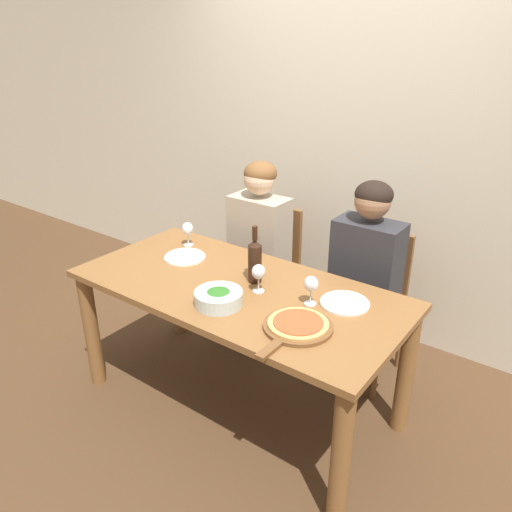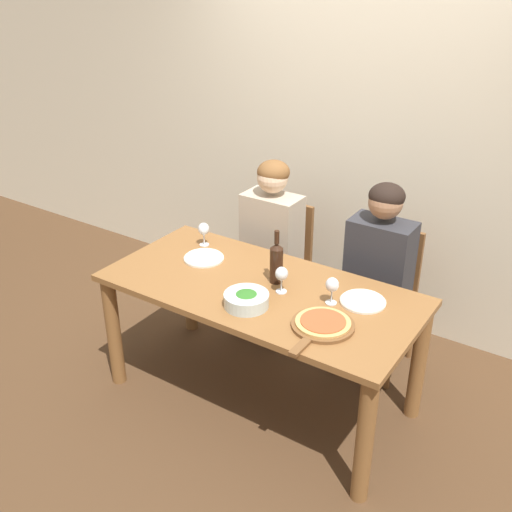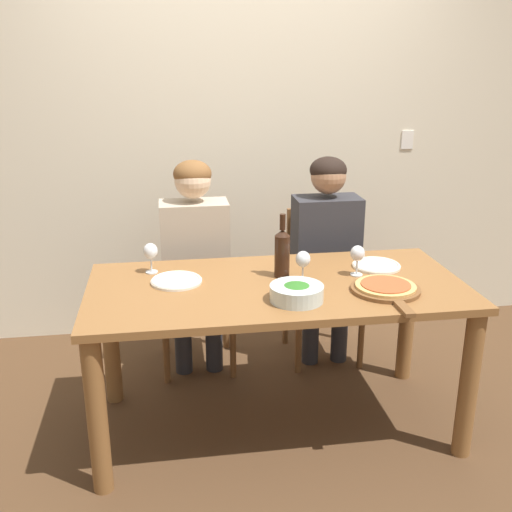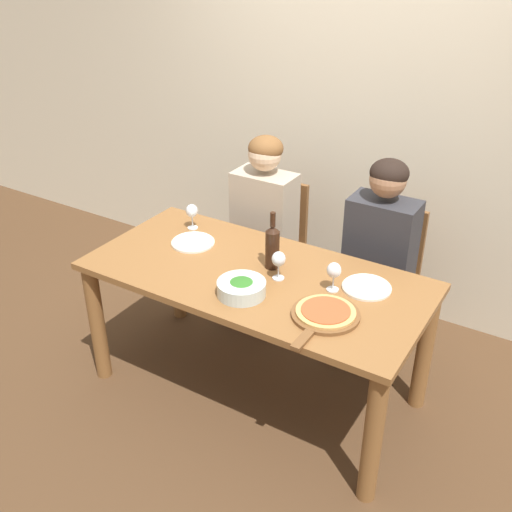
{
  "view_description": "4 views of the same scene",
  "coord_description": "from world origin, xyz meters",
  "px_view_note": "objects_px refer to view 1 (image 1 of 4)",
  "views": [
    {
      "loc": [
        1.45,
        -1.8,
        1.97
      ],
      "look_at": [
        0.04,
        0.12,
        0.9
      ],
      "focal_mm": 35.0,
      "sensor_mm": 36.0,
      "label": 1
    },
    {
      "loc": [
        1.56,
        -2.4,
        2.4
      ],
      "look_at": [
        -0.01,
        -0.02,
        0.96
      ],
      "focal_mm": 42.0,
      "sensor_mm": 36.0,
      "label": 2
    },
    {
      "loc": [
        -0.49,
        -2.57,
        1.78
      ],
      "look_at": [
        -0.08,
        0.1,
        0.87
      ],
      "focal_mm": 42.0,
      "sensor_mm": 36.0,
      "label": 3
    },
    {
      "loc": [
        1.37,
        -2.23,
        2.32
      ],
      "look_at": [
        0.0,
        0.0,
        0.86
      ],
      "focal_mm": 42.0,
      "sensor_mm": 36.0,
      "label": 4
    }
  ],
  "objects_px": {
    "wine_glass_left": "(188,230)",
    "wine_glass_centre": "(259,273)",
    "wine_bottle": "(255,260)",
    "dinner_plate_left": "(185,257)",
    "chair_left": "(267,265)",
    "broccoli_bowl": "(219,298)",
    "dinner_plate_right": "(345,303)",
    "chair_right": "(369,297)",
    "person_woman": "(258,236)",
    "pizza_on_board": "(297,326)",
    "person_man": "(365,265)",
    "wine_glass_right": "(311,285)"
  },
  "relations": [
    {
      "from": "wine_bottle",
      "to": "dinner_plate_left",
      "type": "bearing_deg",
      "value": -179.51
    },
    {
      "from": "broccoli_bowl",
      "to": "wine_glass_centre",
      "type": "relative_size",
      "value": 1.56
    },
    {
      "from": "dinner_plate_left",
      "to": "dinner_plate_right",
      "type": "bearing_deg",
      "value": 3.69
    },
    {
      "from": "chair_left",
      "to": "wine_glass_left",
      "type": "relative_size",
      "value": 5.95
    },
    {
      "from": "person_man",
      "to": "dinner_plate_right",
      "type": "height_order",
      "value": "person_man"
    },
    {
      "from": "person_woman",
      "to": "pizza_on_board",
      "type": "height_order",
      "value": "person_woman"
    },
    {
      "from": "person_man",
      "to": "wine_bottle",
      "type": "distance_m",
      "value": 0.69
    },
    {
      "from": "chair_left",
      "to": "chair_right",
      "type": "relative_size",
      "value": 1.0
    },
    {
      "from": "person_woman",
      "to": "wine_glass_right",
      "type": "height_order",
      "value": "person_woman"
    },
    {
      "from": "person_man",
      "to": "wine_glass_centre",
      "type": "height_order",
      "value": "person_man"
    },
    {
      "from": "chair_right",
      "to": "wine_bottle",
      "type": "relative_size",
      "value": 2.88
    },
    {
      "from": "broccoli_bowl",
      "to": "dinner_plate_left",
      "type": "xyz_separation_m",
      "value": [
        -0.51,
        0.3,
        -0.03
      ]
    },
    {
      "from": "chair_right",
      "to": "person_woman",
      "type": "xyz_separation_m",
      "value": [
        -0.76,
        -0.11,
        0.25
      ]
    },
    {
      "from": "broccoli_bowl",
      "to": "wine_glass_centre",
      "type": "bearing_deg",
      "value": 70.72
    },
    {
      "from": "wine_glass_left",
      "to": "person_woman",
      "type": "bearing_deg",
      "value": 59.93
    },
    {
      "from": "dinner_plate_left",
      "to": "wine_glass_right",
      "type": "xyz_separation_m",
      "value": [
        0.87,
        -0.03,
        0.1
      ]
    },
    {
      "from": "person_woman",
      "to": "pizza_on_board",
      "type": "distance_m",
      "value": 1.16
    },
    {
      "from": "wine_bottle",
      "to": "broccoli_bowl",
      "type": "xyz_separation_m",
      "value": [
        0.01,
        -0.3,
        -0.09
      ]
    },
    {
      "from": "dinner_plate_right",
      "to": "chair_left",
      "type": "bearing_deg",
      "value": 145.79
    },
    {
      "from": "pizza_on_board",
      "to": "wine_glass_centre",
      "type": "height_order",
      "value": "wine_glass_centre"
    },
    {
      "from": "chair_right",
      "to": "wine_glass_right",
      "type": "bearing_deg",
      "value": -91.0
    },
    {
      "from": "person_woman",
      "to": "dinner_plate_left",
      "type": "xyz_separation_m",
      "value": [
        -0.12,
        -0.56,
        0.02
      ]
    },
    {
      "from": "pizza_on_board",
      "to": "person_woman",
      "type": "bearing_deg",
      "value": 134.89
    },
    {
      "from": "chair_right",
      "to": "person_woman",
      "type": "relative_size",
      "value": 0.72
    },
    {
      "from": "dinner_plate_left",
      "to": "chair_left",
      "type": "bearing_deg",
      "value": 79.95
    },
    {
      "from": "chair_left",
      "to": "person_man",
      "type": "xyz_separation_m",
      "value": [
        0.76,
        -0.11,
        0.25
      ]
    },
    {
      "from": "dinner_plate_right",
      "to": "wine_glass_centre",
      "type": "height_order",
      "value": "wine_glass_centre"
    },
    {
      "from": "wine_bottle",
      "to": "broccoli_bowl",
      "type": "relative_size",
      "value": 1.32
    },
    {
      "from": "person_man",
      "to": "pizza_on_board",
      "type": "distance_m",
      "value": 0.82
    },
    {
      "from": "wine_glass_left",
      "to": "wine_glass_centre",
      "type": "xyz_separation_m",
      "value": [
        0.71,
        -0.23,
        0.0
      ]
    },
    {
      "from": "person_man",
      "to": "dinner_plate_left",
      "type": "height_order",
      "value": "person_man"
    },
    {
      "from": "dinner_plate_left",
      "to": "wine_glass_left",
      "type": "height_order",
      "value": "wine_glass_left"
    },
    {
      "from": "broccoli_bowl",
      "to": "pizza_on_board",
      "type": "relative_size",
      "value": 0.52
    },
    {
      "from": "person_woman",
      "to": "dinner_plate_left",
      "type": "height_order",
      "value": "person_woman"
    },
    {
      "from": "broccoli_bowl",
      "to": "person_man",
      "type": "bearing_deg",
      "value": 66.8
    },
    {
      "from": "dinner_plate_right",
      "to": "wine_glass_right",
      "type": "xyz_separation_m",
      "value": [
        -0.14,
        -0.1,
        0.1
      ]
    },
    {
      "from": "chair_right",
      "to": "dinner_plate_left",
      "type": "relative_size",
      "value": 3.72
    },
    {
      "from": "pizza_on_board",
      "to": "chair_right",
      "type": "bearing_deg",
      "value": 93.36
    },
    {
      "from": "wine_bottle",
      "to": "wine_glass_left",
      "type": "distance_m",
      "value": 0.64
    },
    {
      "from": "dinner_plate_right",
      "to": "wine_glass_centre",
      "type": "bearing_deg",
      "value": -161.04
    },
    {
      "from": "chair_left",
      "to": "wine_glass_left",
      "type": "bearing_deg",
      "value": -114.63
    },
    {
      "from": "person_woman",
      "to": "wine_glass_right",
      "type": "relative_size",
      "value": 8.23
    },
    {
      "from": "dinner_plate_left",
      "to": "wine_glass_left",
      "type": "xyz_separation_m",
      "value": [
        -0.12,
        0.15,
        0.1
      ]
    },
    {
      "from": "dinner_plate_right",
      "to": "pizza_on_board",
      "type": "relative_size",
      "value": 0.53
    },
    {
      "from": "pizza_on_board",
      "to": "wine_glass_left",
      "type": "distance_m",
      "value": 1.14
    },
    {
      "from": "pizza_on_board",
      "to": "dinner_plate_left",
      "type": "bearing_deg",
      "value": 164.48
    },
    {
      "from": "dinner_plate_right",
      "to": "broccoli_bowl",
      "type": "bearing_deg",
      "value": -143.55
    },
    {
      "from": "person_woman",
      "to": "dinner_plate_right",
      "type": "bearing_deg",
      "value": -29.22
    },
    {
      "from": "wine_glass_left",
      "to": "pizza_on_board",
      "type": "bearing_deg",
      "value": -21.47
    },
    {
      "from": "chair_left",
      "to": "dinner_plate_right",
      "type": "bearing_deg",
      "value": -34.21
    }
  ]
}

